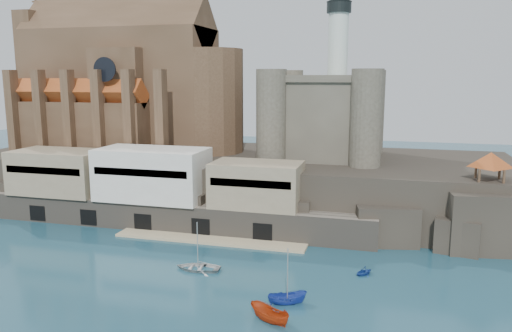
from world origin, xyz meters
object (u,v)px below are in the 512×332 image
(castle_keep, at_px, (324,112))
(boat_2, at_px, (287,304))
(church, at_px, (129,90))
(pavilion, at_px, (491,162))

(castle_keep, distance_m, boat_2, 44.96)
(church, relative_size, boat_2, 10.65)
(pavilion, bearing_deg, boat_2, -132.91)
(church, bearing_deg, pavilion, -13.48)
(castle_keep, xyz_separation_m, boat_2, (1.80, -41.02, -18.31))
(church, xyz_separation_m, pavilion, (66.13, -15.85, -9.40))
(pavilion, distance_m, boat_2, 37.64)
(pavilion, relative_size, boat_2, 1.45)
(church, height_order, pavilion, church)
(pavilion, xyz_separation_m, boat_2, (-24.12, -25.95, -12.73))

